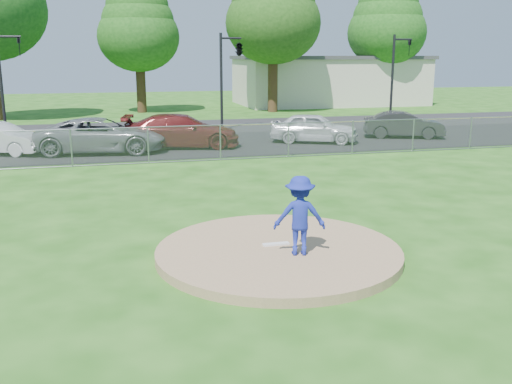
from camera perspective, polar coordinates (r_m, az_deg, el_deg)
ground at (r=22.13m, az=-5.13°, el=2.17°), size 120.00×120.00×0.00m
pitchers_mound at (r=12.66m, az=2.25°, el=-6.02°), size 5.40×5.40×0.20m
pitching_rubber at (r=12.80m, az=2.00°, el=-5.22°), size 0.60×0.15×0.04m
chain_link_fence at (r=23.95m, az=-5.94°, el=4.84°), size 40.00×0.06×1.50m
parking_lot at (r=28.47m, az=-7.25°, el=4.66°), size 50.00×8.00×0.01m
street at (r=35.86m, az=-8.77°, el=6.42°), size 60.00×7.00×0.01m
commercial_building at (r=53.16m, az=7.28°, el=11.06°), size 16.40×9.40×4.30m
tree_center at (r=45.55m, az=-11.69°, el=15.93°), size 6.16×6.16×9.84m
tree_right at (r=45.30m, az=1.74°, el=17.70°), size 7.28×7.28×11.63m
tree_far_right at (r=52.08m, az=12.97°, el=16.18°), size 6.72×6.72×10.74m
traffic_signal_left at (r=33.87m, az=-23.81°, el=10.75°), size 1.28×0.20×5.60m
traffic_signal_center at (r=34.24m, az=-1.89°, el=13.97°), size 1.42×2.48×5.60m
traffic_signal_right at (r=37.82m, az=13.83°, el=11.66°), size 1.28×0.20×5.60m
pitcher at (r=12.02m, az=4.39°, el=-2.36°), size 1.21×0.87×1.70m
traffic_cone at (r=27.72m, az=-22.19°, el=4.16°), size 0.31×0.31×0.60m
parked_car_gray at (r=26.90m, az=-15.20°, el=5.50°), size 5.96×3.28×1.58m
parked_car_darkred at (r=27.70m, az=-7.44°, el=6.08°), size 5.79×3.15×1.59m
parked_car_pearl at (r=29.23m, az=5.83°, el=6.42°), size 4.73×3.42×1.50m
parked_car_charcoal at (r=31.87m, az=14.56°, el=6.54°), size 4.46×2.88×1.39m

